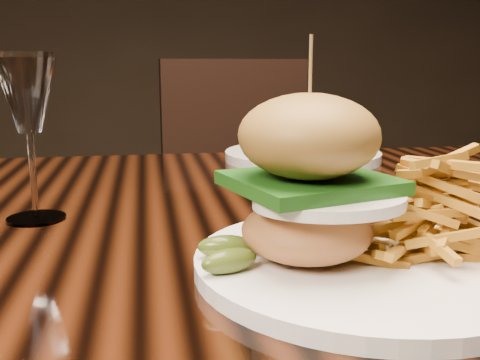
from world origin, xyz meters
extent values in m
cube|color=black|center=(0.00, 0.00, 0.73)|extent=(1.60, 0.90, 0.04)
cylinder|color=white|center=(0.10, -0.26, 0.76)|extent=(0.32, 0.32, 0.01)
ellipsoid|color=#AC6937|center=(0.04, -0.26, 0.79)|extent=(0.12, 0.12, 0.05)
ellipsoid|color=silver|center=(0.05, -0.28, 0.82)|extent=(0.13, 0.11, 0.01)
ellipsoid|color=orange|center=(0.08, -0.29, 0.83)|extent=(0.03, 0.03, 0.01)
cube|color=#255F17|center=(0.04, -0.26, 0.83)|extent=(0.16, 0.16, 0.01)
ellipsoid|color=brown|center=(0.04, -0.26, 0.88)|extent=(0.12, 0.12, 0.07)
cylinder|color=olive|center=(0.04, -0.26, 0.91)|extent=(0.00, 0.00, 0.10)
ellipsoid|color=#324211|center=(-0.04, -0.28, 0.78)|extent=(0.06, 0.04, 0.02)
ellipsoid|color=#324211|center=(-0.03, -0.25, 0.78)|extent=(0.05, 0.03, 0.02)
cylinder|color=white|center=(0.14, -0.22, 0.76)|extent=(0.14, 0.14, 0.01)
cube|color=gold|center=(0.15, -0.22, 0.77)|extent=(0.02, 0.02, 0.01)
cube|color=silver|center=(0.13, -0.20, 0.76)|extent=(0.08, 0.11, 0.00)
cube|color=white|center=(0.19, -0.08, 0.77)|extent=(0.08, 0.08, 0.03)
cylinder|color=white|center=(-0.24, -0.03, 0.75)|extent=(0.07, 0.07, 0.00)
cylinder|color=white|center=(-0.24, -0.03, 0.81)|extent=(0.01, 0.01, 0.10)
cone|color=white|center=(-0.24, -0.03, 0.90)|extent=(0.07, 0.07, 0.09)
cylinder|color=white|center=(0.20, 0.33, 0.76)|extent=(0.31, 0.31, 0.02)
cylinder|color=white|center=(0.20, 0.33, 0.76)|extent=(0.22, 0.22, 0.02)
ellipsoid|color=black|center=(0.20, 0.33, 0.80)|extent=(0.12, 0.10, 0.06)
ellipsoid|color=#255F17|center=(0.21, 0.32, 0.84)|extent=(0.05, 0.03, 0.02)
cube|color=black|center=(0.19, 0.80, 0.45)|extent=(0.49, 0.49, 0.06)
cube|color=black|center=(0.17, 1.01, 0.70)|extent=(0.46, 0.09, 0.50)
cylinder|color=black|center=(0.01, 0.60, 0.23)|extent=(0.04, 0.04, 0.45)
cylinder|color=black|center=(0.39, 0.63, 0.23)|extent=(0.04, 0.04, 0.45)
cylinder|color=black|center=(-0.01, 0.97, 0.23)|extent=(0.04, 0.04, 0.45)
cylinder|color=black|center=(0.36, 1.00, 0.23)|extent=(0.04, 0.04, 0.45)
camera|label=1|loc=(-0.10, -0.73, 0.94)|focal=42.00mm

